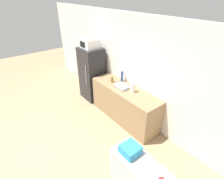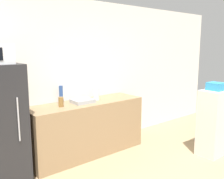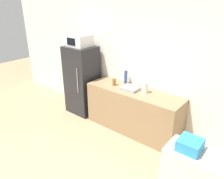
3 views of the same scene
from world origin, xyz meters
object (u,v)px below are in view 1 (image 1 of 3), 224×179
bottle_short (112,79)px  refrigerator (92,74)px  microwave (90,43)px  basket (130,150)px  bottle_tall (122,76)px  paper_towel_roll (133,88)px

bottle_short → refrigerator: bearing=-178.2°
microwave → basket: 3.35m
microwave → bottle_tall: 1.30m
microwave → paper_towel_roll: 1.80m
bottle_tall → bottle_short: bearing=-118.7°
bottle_tall → basket: bearing=-38.8°
bottle_short → basket: size_ratio=0.63×
refrigerator → basket: (3.03, -1.31, 0.37)m
bottle_tall → basket: size_ratio=1.20×
bottle_tall → paper_towel_roll: size_ratio=1.29×
microwave → basket: bearing=-23.4°
refrigerator → microwave: bearing=-106.5°
refrigerator → basket: bearing=-23.4°
basket → paper_towel_roll: (-1.39, 1.41, -0.16)m
refrigerator → bottle_tall: 1.13m
paper_towel_roll → bottle_short: bearing=-174.8°
microwave → bottle_short: 1.21m
paper_towel_roll → refrigerator: bearing=-176.7°
refrigerator → bottle_short: (0.94, 0.03, 0.18)m
refrigerator → paper_towel_roll: refrigerator is taller
refrigerator → microwave: 0.93m
basket → bottle_short: bearing=147.3°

